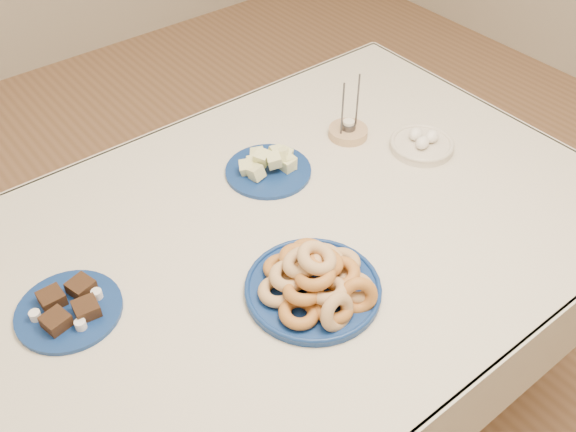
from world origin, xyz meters
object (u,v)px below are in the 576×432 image
object	(u,v)px
donut_platter	(316,282)
brownie_plate	(69,308)
egg_bowl	(422,144)
melon_plate	(270,166)
dining_table	(275,267)
candle_holder	(348,131)

from	to	relation	value
donut_platter	brownie_plate	size ratio (longest dim) A/B	1.40
brownie_plate	egg_bowl	bearing A→B (deg)	-3.52
brownie_plate	melon_plate	bearing A→B (deg)	10.77
dining_table	candle_holder	size ratio (longest dim) A/B	9.34
donut_platter	melon_plate	size ratio (longest dim) A/B	1.11
dining_table	brownie_plate	bearing A→B (deg)	169.95
melon_plate	egg_bowl	world-z (taller)	melon_plate
brownie_plate	candle_holder	distance (m)	0.89
donut_platter	egg_bowl	world-z (taller)	donut_platter
melon_plate	candle_holder	world-z (taller)	candle_holder
egg_bowl	brownie_plate	bearing A→B (deg)	176.48
dining_table	egg_bowl	bearing A→B (deg)	2.49
dining_table	donut_platter	distance (m)	0.24
candle_holder	melon_plate	bearing A→B (deg)	178.68
dining_table	brownie_plate	xyz separation A→B (m)	(-0.47, 0.08, 0.12)
brownie_plate	candle_holder	size ratio (longest dim) A/B	1.22
dining_table	candle_holder	distance (m)	0.47
brownie_plate	candle_holder	xyz separation A→B (m)	(0.88, 0.11, 0.01)
melon_plate	brownie_plate	distance (m)	0.62
candle_holder	egg_bowl	bearing A→B (deg)	-55.97
candle_holder	egg_bowl	xyz separation A→B (m)	(0.12, -0.17, 0.00)
melon_plate	brownie_plate	size ratio (longest dim) A/B	1.26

